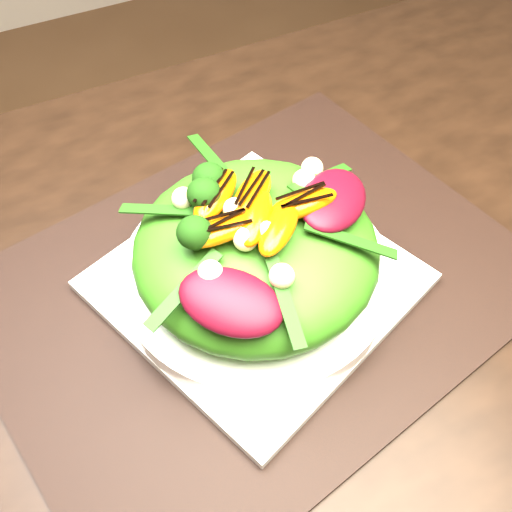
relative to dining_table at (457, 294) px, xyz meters
name	(u,v)px	position (x,y,z in m)	size (l,w,h in m)	color
floor	(357,509)	(0.00, 0.00, -0.73)	(4.00, 4.00, 0.01)	brown
dining_table	(457,294)	(0.00, 0.00, 0.00)	(1.60, 0.90, 0.75)	black
placemat	(256,285)	(-0.18, 0.08, 0.02)	(0.49, 0.37, 0.00)	black
plate_base	(256,281)	(-0.18, 0.08, 0.03)	(0.25, 0.25, 0.01)	silver
salad_bowl	(256,272)	(-0.18, 0.08, 0.04)	(0.25, 0.25, 0.02)	white
lettuce_mound	(256,249)	(-0.18, 0.08, 0.08)	(0.22, 0.22, 0.07)	#326F14
radicchio_leaf	(333,200)	(-0.11, 0.07, 0.11)	(0.08, 0.05, 0.02)	#430712
orange_segment	(226,213)	(-0.20, 0.10, 0.12)	(0.06, 0.03, 0.02)	#D15303
broccoli_floret	(179,203)	(-0.23, 0.12, 0.13)	(0.04, 0.04, 0.04)	#103309
macadamia_nut	(328,246)	(-0.14, 0.03, 0.12)	(0.02, 0.02, 0.02)	beige
balsamic_drizzle	(225,205)	(-0.20, 0.10, 0.13)	(0.04, 0.00, 0.00)	black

